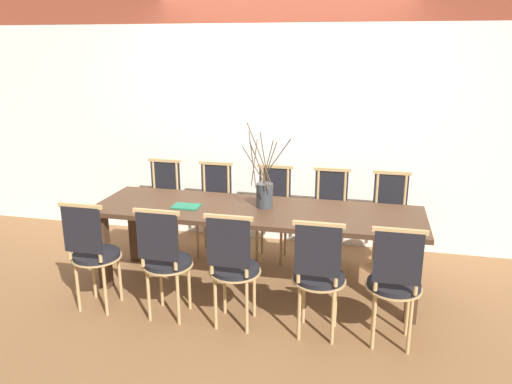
{
  "coord_description": "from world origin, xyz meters",
  "views": [
    {
      "loc": [
        0.9,
        -3.9,
        2.06
      ],
      "look_at": [
        0.0,
        0.0,
        0.87
      ],
      "focal_mm": 35.0,
      "sensor_mm": 36.0,
      "label": 1
    }
  ],
  "objects_px": {
    "chair_far_center": "(272,209)",
    "vase_centerpiece": "(264,193)",
    "dining_table": "(256,219)",
    "book_stack": "(186,206)",
    "chair_near_center": "(233,264)"
  },
  "relations": [
    {
      "from": "chair_far_center",
      "to": "vase_centerpiece",
      "type": "xyz_separation_m",
      "value": [
        0.04,
        -0.6,
        0.34
      ]
    },
    {
      "from": "chair_far_center",
      "to": "dining_table",
      "type": "bearing_deg",
      "value": 88.88
    },
    {
      "from": "vase_centerpiece",
      "to": "book_stack",
      "type": "bearing_deg",
      "value": -167.2
    },
    {
      "from": "chair_near_center",
      "to": "vase_centerpiece",
      "type": "bearing_deg",
      "value": 83.96
    },
    {
      "from": "chair_near_center",
      "to": "chair_far_center",
      "type": "bearing_deg",
      "value": 88.6
    },
    {
      "from": "chair_near_center",
      "to": "chair_far_center",
      "type": "distance_m",
      "value": 1.33
    },
    {
      "from": "chair_near_center",
      "to": "vase_centerpiece",
      "type": "xyz_separation_m",
      "value": [
        0.08,
        0.73,
        0.34
      ]
    },
    {
      "from": "dining_table",
      "to": "book_stack",
      "type": "height_order",
      "value": "book_stack"
    },
    {
      "from": "dining_table",
      "to": "chair_far_center",
      "type": "height_order",
      "value": "chair_far_center"
    },
    {
      "from": "dining_table",
      "to": "chair_near_center",
      "type": "distance_m",
      "value": 0.68
    },
    {
      "from": "chair_far_center",
      "to": "book_stack",
      "type": "xyz_separation_m",
      "value": [
        -0.61,
        -0.75,
        0.22
      ]
    },
    {
      "from": "dining_table",
      "to": "vase_centerpiece",
      "type": "bearing_deg",
      "value": 48.88
    },
    {
      "from": "chair_far_center",
      "to": "book_stack",
      "type": "bearing_deg",
      "value": 50.84
    },
    {
      "from": "vase_centerpiece",
      "to": "book_stack",
      "type": "relative_size",
      "value": 3.15
    },
    {
      "from": "chair_near_center",
      "to": "chair_far_center",
      "type": "xyz_separation_m",
      "value": [
        0.03,
        1.33,
        0.0
      ]
    }
  ]
}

